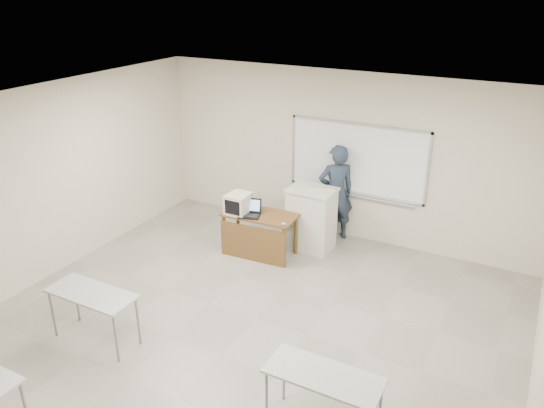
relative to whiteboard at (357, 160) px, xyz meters
The scene contains 10 objects.
floor 4.25m from the whiteboard, 94.32° to the right, with size 7.00×8.00×0.01m, color gray.
whiteboard is the anchor object (origin of this frame).
student_desks 5.39m from the whiteboard, 93.23° to the right, with size 4.40×2.20×0.73m.
instructor_desk 2.13m from the whiteboard, 128.73° to the right, with size 1.24×0.62×0.75m.
podium 1.30m from the whiteboard, 123.07° to the right, with size 0.79×0.58×1.12m.
crt_monitor 2.20m from the whiteboard, 135.54° to the right, with size 0.37×0.42×0.35m.
laptop 2.08m from the whiteboard, 130.74° to the right, with size 0.35×0.32×0.26m.
mouse 1.84m from the whiteboard, 112.01° to the right, with size 0.09×0.06×0.03m, color #AEB2B6.
keyboard 0.85m from the whiteboard, 116.97° to the right, with size 0.44×0.15×0.02m, color beige.
presenter 0.69m from the whiteboard, 145.64° to the right, with size 0.65×0.43×1.77m, color black.
Camera 1 is at (3.13, -4.47, 4.41)m, focal length 35.00 mm.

